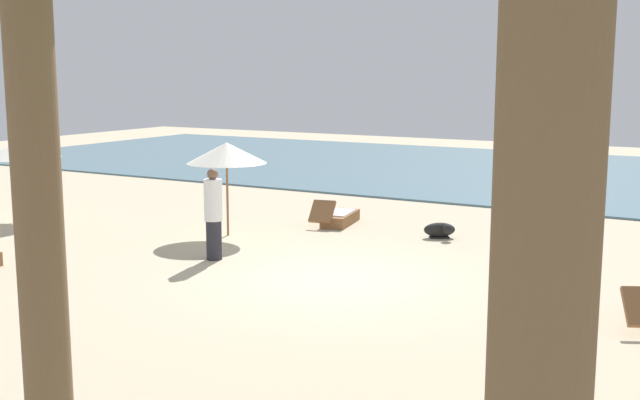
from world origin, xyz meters
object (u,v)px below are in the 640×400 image
lounger_4 (339,218)px  person_1 (213,214)px  umbrella_0 (227,153)px  umbrella_1 (19,150)px  dog (441,230)px

lounger_4 → person_1: size_ratio=0.95×
umbrella_0 → umbrella_1: bearing=-169.5°
person_1 → dog: bearing=52.6°
lounger_4 → person_1: (-0.42, -4.57, 0.77)m
umbrella_1 → dog: size_ratio=2.59×
person_1 → dog: person_1 is taller
umbrella_0 → person_1: (1.20, -2.11, -1.00)m
umbrella_1 → dog: (10.22, 3.22, -1.63)m
person_1 → umbrella_0: bearing=119.7°
umbrella_1 → umbrella_0: bearing=10.5°
umbrella_0 → umbrella_1: umbrella_0 is taller
umbrella_0 → person_1: size_ratio=1.16×
lounger_4 → dog: size_ratio=2.26×
person_1 → dog: size_ratio=2.38×
lounger_4 → person_1: 4.66m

